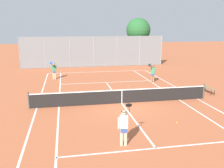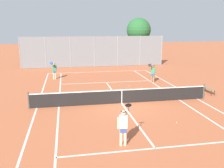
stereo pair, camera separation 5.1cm
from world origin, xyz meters
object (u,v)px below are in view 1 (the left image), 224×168
Objects in this scene: tennis_net at (122,96)px; loose_tennis_ball_2 at (129,86)px; tree_behind_left at (139,31)px; loose_tennis_ball_0 at (177,122)px; loose_tennis_ball_3 at (77,74)px; player_near_side at (124,125)px; player_far_left at (54,70)px; loose_tennis_ball_1 at (150,81)px; courtside_bench at (208,88)px; player_far_right at (153,72)px.

tennis_net reaches higher than loose_tennis_ball_2.
tennis_net is 19.07m from tree_behind_left.
loose_tennis_ball_0 is 15.41m from loose_tennis_ball_3.
player_near_side and player_far_left have the same top height.
courtside_bench is (2.96, -4.94, 0.38)m from loose_tennis_ball_1.
loose_tennis_ball_1 is at bearing -34.97° from loose_tennis_ball_3.
player_far_right is 0.29× the size of tree_behind_left.
tree_behind_left reaches higher than tennis_net.
tree_behind_left is at bearing 72.03° from player_near_side.
tree_behind_left is (2.22, 11.40, 4.32)m from loose_tennis_ball_1.
player_far_left is 26.88× the size of loose_tennis_ball_2.
loose_tennis_ball_0 is 0.01× the size of tree_behind_left.
player_far_left is 26.88× the size of loose_tennis_ball_3.
player_far_left is 1.00× the size of player_far_right.
loose_tennis_ball_1 is 2.97m from loose_tennis_ball_2.
player_near_side reaches higher than loose_tennis_ball_1.
loose_tennis_ball_0 is (2.11, -3.94, -0.48)m from tennis_net.
player_far_left is 7.73m from loose_tennis_ball_2.
loose_tennis_ball_2 is (-0.44, 8.40, 0.00)m from loose_tennis_ball_0.
loose_tennis_ball_0 is at bearing -87.02° from loose_tennis_ball_2.
tennis_net is 4.49m from loose_tennis_ball_0.
player_far_left is at bearing 103.18° from player_near_side.
player_near_side is 24.89m from tree_behind_left.
tree_behind_left is at bearing 70.44° from loose_tennis_ball_2.
loose_tennis_ball_2 is at bearing -33.91° from player_far_left.
loose_tennis_ball_1 is 1.00× the size of loose_tennis_ball_3.
loose_tennis_ball_3 is (-1.20, 16.65, -0.89)m from player_near_side.
loose_tennis_ball_0 is at bearing -101.10° from tree_behind_left.
player_near_side is 4.00m from loose_tennis_ball_0.
player_near_side is 16.71m from loose_tennis_ball_3.
loose_tennis_ball_2 is (-2.44, -1.70, 0.00)m from loose_tennis_ball_1.
loose_tennis_ball_2 is 1.00× the size of loose_tennis_ball_3.
player_near_side is 15.02m from player_far_left.
courtside_bench reaches higher than loose_tennis_ball_3.
player_far_right is (5.45, 11.51, 0.00)m from player_near_side.
player_far_left reaches higher than tennis_net.
player_far_right is 26.88× the size of loose_tennis_ball_0.
loose_tennis_ball_0 is (-2.07, -9.58, -0.89)m from player_far_right.
player_far_left reaches higher than loose_tennis_ball_2.
player_far_left is 9.22m from loose_tennis_ball_1.
player_near_side is 1.00× the size of player_far_right.
tree_behind_left reaches higher than player_near_side.
player_far_left is 3.14m from loose_tennis_ball_3.
tree_behind_left is at bearing 38.67° from player_far_left.
loose_tennis_ball_2 is at bearing -145.05° from loose_tennis_ball_1.
player_far_left and player_far_right have the same top height.
loose_tennis_ball_3 is 0.01× the size of tree_behind_left.
loose_tennis_ball_1 is (5.38, 12.04, -0.89)m from player_near_side.
player_far_right is at bearing -100.23° from tree_behind_left.
player_far_right is 5.29m from courtside_bench.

